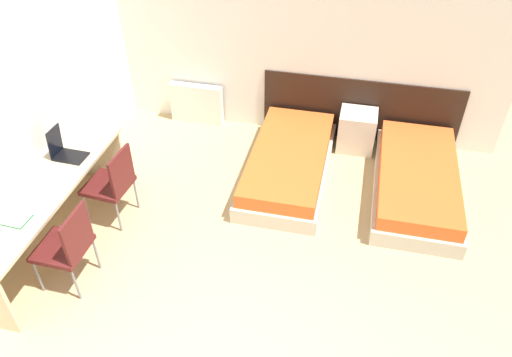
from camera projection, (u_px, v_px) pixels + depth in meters
wall_back at (290, 37)px, 6.28m from camera, size 5.59×0.05×2.70m
wall_left at (30, 98)px, 5.09m from camera, size 0.05×5.18×2.70m
headboard_panel at (360, 110)px, 6.65m from camera, size 2.60×0.03×0.88m
bed_near_window at (289, 163)px, 6.16m from camera, size 0.96×2.01×0.37m
bed_near_door at (416, 181)px, 5.89m from camera, size 0.96×2.01×0.37m
nightstand at (357, 131)px, 6.57m from camera, size 0.47×0.42×0.54m
radiator at (197, 104)px, 7.08m from camera, size 0.75×0.12×0.58m
desk at (46, 197)px, 5.04m from camera, size 0.61×2.30×0.74m
chair_near_laptop at (112, 182)px, 5.36m from camera, size 0.49×0.49×0.91m
chair_near_notebook at (67, 244)px, 4.64m from camera, size 0.46×0.46×0.91m
laptop at (65, 151)px, 5.29m from camera, size 0.34×0.24×0.34m
open_notebook at (15, 219)px, 4.56m from camera, size 0.27×0.21×0.02m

